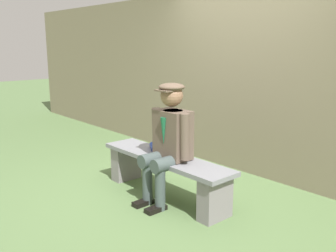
% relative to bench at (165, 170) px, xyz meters
% --- Properties ---
extents(ground_plane, '(30.00, 30.00, 0.00)m').
position_rel_bench_xyz_m(ground_plane, '(0.00, 0.00, -0.31)').
color(ground_plane, '#577444').
extents(bench, '(1.80, 0.42, 0.48)m').
position_rel_bench_xyz_m(bench, '(0.00, 0.00, 0.00)').
color(bench, slate).
rests_on(bench, ground).
extents(seated_man, '(0.55, 0.58, 1.30)m').
position_rel_bench_xyz_m(seated_man, '(-0.13, 0.06, 0.41)').
color(seated_man, brown).
rests_on(seated_man, ground).
extents(rolled_magazine, '(0.23, 0.19, 0.06)m').
position_rel_bench_xyz_m(rolled_magazine, '(0.28, -0.06, 0.20)').
color(rolled_magazine, navy).
rests_on(rolled_magazine, bench).
extents(stadium_wall, '(12.00, 0.24, 2.44)m').
position_rel_bench_xyz_m(stadium_wall, '(0.00, -1.47, 0.90)').
color(stadium_wall, gray).
rests_on(stadium_wall, ground).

